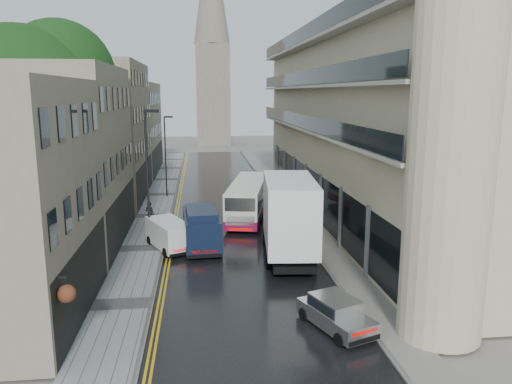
{
  "coord_description": "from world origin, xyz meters",
  "views": [
    {
      "loc": [
        -2.23,
        -10.84,
        9.54
      ],
      "look_at": [
        1.07,
        18.0,
        3.72
      ],
      "focal_mm": 35.0,
      "sensor_mm": 36.0,
      "label": 1
    }
  ],
  "objects": [
    {
      "name": "modern_block",
      "position": [
        10.3,
        26.0,
        7.0
      ],
      "size": [
        8.0,
        40.0,
        14.0
      ],
      "primitive_type": null,
      "color": "beige",
      "rests_on": "ground"
    },
    {
      "name": "tree_near",
      "position": [
        -12.5,
        20.0,
        6.95
      ],
      "size": [
        10.56,
        10.56,
        13.89
      ],
      "primitive_type": null,
      "color": "black",
      "rests_on": "ground"
    },
    {
      "name": "road",
      "position": [
        0.0,
        27.5,
        0.01
      ],
      "size": [
        9.0,
        85.0,
        0.02
      ],
      "primitive_type": "cube",
      "color": "black",
      "rests_on": "ground"
    },
    {
      "name": "right_sidewalk",
      "position": [
        5.4,
        27.5,
        0.06
      ],
      "size": [
        1.8,
        85.0,
        0.12
      ],
      "primitive_type": "cube",
      "color": "slate",
      "rests_on": "ground"
    },
    {
      "name": "left_sidewalk",
      "position": [
        -5.85,
        27.5,
        0.06
      ],
      "size": [
        2.7,
        85.0,
        0.12
      ],
      "primitive_type": "cube",
      "color": "gray",
      "rests_on": "ground"
    },
    {
      "name": "tree_far",
      "position": [
        -12.2,
        33.0,
        6.23
      ],
      "size": [
        9.24,
        9.24,
        12.46
      ],
      "primitive_type": null,
      "color": "black",
      "rests_on": "ground"
    },
    {
      "name": "white_lorry",
      "position": [
        1.41,
        15.0,
        2.41
      ],
      "size": [
        3.57,
        9.32,
        4.78
      ],
      "primitive_type": null,
      "rotation": [
        0.0,
        0.0,
        -0.09
      ],
      "color": "white",
      "rests_on": "road"
    },
    {
      "name": "white_van",
      "position": [
        -4.3,
        17.46,
        0.94
      ],
      "size": [
        3.24,
        4.4,
        1.83
      ],
      "primitive_type": null,
      "rotation": [
        0.0,
        0.0,
        0.42
      ],
      "color": "white",
      "rests_on": "road"
    },
    {
      "name": "old_shop_row",
      "position": [
        -9.45,
        30.0,
        6.0
      ],
      "size": [
        4.5,
        56.0,
        12.0
      ],
      "primitive_type": null,
      "color": "gray",
      "rests_on": "ground"
    },
    {
      "name": "cream_bus",
      "position": [
        -0.19,
        24.04,
        1.41
      ],
      "size": [
        4.31,
        10.45,
        2.78
      ],
      "primitive_type": null,
      "rotation": [
        0.0,
        0.0,
        -0.2
      ],
      "color": "white",
      "rests_on": "road"
    },
    {
      "name": "lamp_post_near",
      "position": [
        -5.46,
        20.28,
        4.3
      ],
      "size": [
        0.96,
        0.5,
        8.36
      ],
      "primitive_type": null,
      "rotation": [
        0.0,
        0.0,
        -0.33
      ],
      "color": "black",
      "rests_on": "left_sidewalk"
    },
    {
      "name": "silver_hatchback",
      "position": [
        2.96,
        6.21,
        0.7
      ],
      "size": [
        2.76,
        3.94,
        1.35
      ],
      "primitive_type": null,
      "rotation": [
        0.0,
        0.0,
        0.36
      ],
      "color": "#A4A4A8",
      "rests_on": "road"
    },
    {
      "name": "lamp_post_far",
      "position": [
        -5.28,
        34.86,
        3.77
      ],
      "size": [
        0.83,
        0.24,
        7.29
      ],
      "primitive_type": null,
      "rotation": [
        0.0,
        0.0,
        -0.07
      ],
      "color": "black",
      "rests_on": "left_sidewalk"
    },
    {
      "name": "church_spire",
      "position": [
        0.5,
        82.0,
        20.0
      ],
      "size": [
        6.4,
        6.4,
        40.0
      ],
      "primitive_type": null,
      "color": "gray",
      "rests_on": "ground"
    },
    {
      "name": "navy_van",
      "position": [
        -3.03,
        17.31,
        1.35
      ],
      "size": [
        2.41,
        5.32,
        2.65
      ],
      "primitive_type": null,
      "rotation": [
        0.0,
        0.0,
        0.06
      ],
      "color": "black",
      "rests_on": "road"
    },
    {
      "name": "pedestrian",
      "position": [
        -5.83,
        24.32,
        1.01
      ],
      "size": [
        0.76,
        0.64,
        1.78
      ],
      "primitive_type": "imported",
      "rotation": [
        0.0,
        0.0,
        2.74
      ],
      "color": "black",
      "rests_on": "left_sidewalk"
    }
  ]
}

